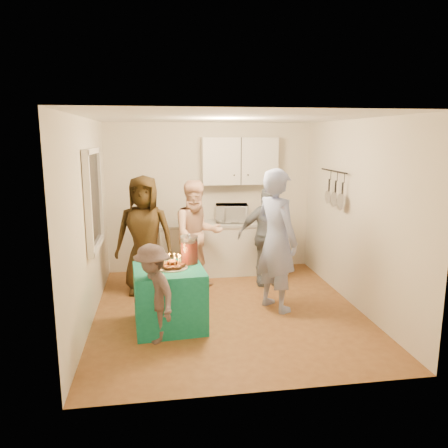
{
  "coord_description": "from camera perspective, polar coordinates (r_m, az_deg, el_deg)",
  "views": [
    {
      "loc": [
        -0.91,
        -5.62,
        2.36
      ],
      "look_at": [
        0.0,
        0.35,
        1.15
      ],
      "focal_mm": 35.0,
      "sensor_mm": 36.0,
      "label": 1
    }
  ],
  "objects": [
    {
      "name": "upper_cabinet",
      "position": [
        7.62,
        2.03,
        8.24
      ],
      "size": [
        1.3,
        0.3,
        0.8
      ],
      "primitive_type": "cube",
      "color": "white",
      "rests_on": "back_wall"
    },
    {
      "name": "pot_rack",
      "position": [
        6.89,
        13.88,
        4.67
      ],
      "size": [
        0.12,
        1.0,
        0.6
      ],
      "primitive_type": "cube",
      "color": "black",
      "rests_on": "right_wall"
    },
    {
      "name": "woman_back_right",
      "position": [
        7.04,
        5.55,
        -1.54
      ],
      "size": [
        0.94,
        0.4,
        1.6
      ],
      "primitive_type": "imported",
      "rotation": [
        0.0,
        0.0,
        0.01
      ],
      "color": "black",
      "rests_on": "floor"
    },
    {
      "name": "woman_back_center",
      "position": [
        6.83,
        -3.52,
        -1.44
      ],
      "size": [
        0.95,
        0.81,
        1.71
      ],
      "primitive_type": "imported",
      "rotation": [
        0.0,
        0.0,
        0.22
      ],
      "color": "#E69678",
      "rests_on": "floor"
    },
    {
      "name": "donut_cake",
      "position": [
        5.45,
        -6.78,
        -4.86
      ],
      "size": [
        0.38,
        0.38,
        0.18
      ],
      "primitive_type": null,
      "color": "#381C0C",
      "rests_on": "party_table"
    },
    {
      "name": "party_table",
      "position": [
        5.6,
        -7.15,
        -9.49
      ],
      "size": [
        0.92,
        0.92,
        0.76
      ],
      "primitive_type": "cube",
      "rotation": [
        0.0,
        0.0,
        0.08
      ],
      "color": "#127D63",
      "rests_on": "floor"
    },
    {
      "name": "countertop",
      "position": [
        7.55,
        -0.05,
        0.07
      ],
      "size": [
        2.24,
        0.62,
        0.05
      ],
      "primitive_type": "cube",
      "color": "beige",
      "rests_on": "counter"
    },
    {
      "name": "right_wall",
      "position": [
        6.33,
        16.82,
        1.2
      ],
      "size": [
        4.0,
        4.0,
        0.0
      ],
      "primitive_type": "plane",
      "color": "silver",
      "rests_on": "floor"
    },
    {
      "name": "left_wall",
      "position": [
        5.79,
        -17.35,
        0.25
      ],
      "size": [
        4.0,
        4.0,
        0.0
      ],
      "primitive_type": "plane",
      "color": "silver",
      "rests_on": "floor"
    },
    {
      "name": "counter",
      "position": [
        7.65,
        -0.05,
        -3.27
      ],
      "size": [
        2.2,
        0.58,
        0.86
      ],
      "primitive_type": "cube",
      "color": "white",
      "rests_on": "floor"
    },
    {
      "name": "microwave",
      "position": [
        7.54,
        1.02,
        1.42
      ],
      "size": [
        0.59,
        0.44,
        0.3
      ],
      "primitive_type": "imported",
      "rotation": [
        0.0,
        0.0,
        -0.12
      ],
      "color": "white",
      "rests_on": "countertop"
    },
    {
      "name": "ceiling",
      "position": [
        5.7,
        0.55,
        13.73
      ],
      "size": [
        4.0,
        4.0,
        0.0
      ],
      "primitive_type": "plane",
      "color": "white",
      "rests_on": "floor"
    },
    {
      "name": "man_birthday",
      "position": [
        5.98,
        6.85,
        -2.12
      ],
      "size": [
        0.75,
        0.85,
        1.96
      ],
      "primitive_type": "imported",
      "rotation": [
        0.0,
        0.0,
        2.06
      ],
      "color": "#93A1D6",
      "rests_on": "floor"
    },
    {
      "name": "window_night",
      "position": [
        6.04,
        -16.79,
        3.13
      ],
      "size": [
        0.04,
        1.0,
        1.2
      ],
      "primitive_type": "cube",
      "color": "black",
      "rests_on": "left_wall"
    },
    {
      "name": "woman_back_left",
      "position": [
        6.71,
        -10.33,
        -1.42
      ],
      "size": [
        0.98,
        0.73,
        1.8
      ],
      "primitive_type": "imported",
      "rotation": [
        0.0,
        0.0,
        -0.2
      ],
      "color": "#563D18",
      "rests_on": "floor"
    },
    {
      "name": "child_near_left",
      "position": [
        5.17,
        -9.27,
        -8.95
      ],
      "size": [
        0.76,
        0.87,
        1.17
      ],
      "primitive_type": "imported",
      "rotation": [
        0.0,
        0.0,
        -1.02
      ],
      "color": "#4E3E3E",
      "rests_on": "floor"
    },
    {
      "name": "floor",
      "position": [
        6.17,
        0.5,
        -11.18
      ],
      "size": [
        4.0,
        4.0,
        0.0
      ],
      "primitive_type": "plane",
      "color": "brown",
      "rests_on": "ground"
    },
    {
      "name": "punch_jar",
      "position": [
        5.62,
        -4.56,
        -3.46
      ],
      "size": [
        0.22,
        0.22,
        0.34
      ],
      "primitive_type": "cylinder",
      "color": "red",
      "rests_on": "party_table"
    },
    {
      "name": "back_wall",
      "position": [
        7.75,
        -1.85,
        3.46
      ],
      "size": [
        3.6,
        3.6,
        0.0
      ],
      "primitive_type": "plane",
      "color": "silver",
      "rests_on": "floor"
    }
  ]
}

